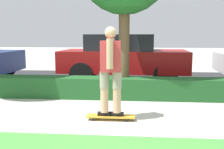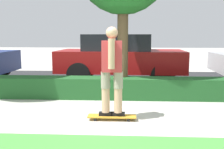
% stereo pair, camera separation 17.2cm
% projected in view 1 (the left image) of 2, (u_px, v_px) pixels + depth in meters
% --- Properties ---
extents(ground_plane, '(60.00, 60.00, 0.00)m').
position_uv_depth(ground_plane, '(108.00, 117.00, 5.19)').
color(ground_plane, '#BCB7AD').
extents(street_asphalt, '(18.47, 5.00, 0.01)m').
position_uv_depth(street_asphalt, '(120.00, 81.00, 9.33)').
color(street_asphalt, '#2D2D30').
rests_on(street_asphalt, ground_plane).
extents(hedge_row, '(18.47, 0.60, 0.53)m').
position_uv_depth(hedge_row, '(114.00, 88.00, 6.73)').
color(hedge_row, '#1E5123').
rests_on(hedge_row, ground_plane).
extents(skateboard, '(0.92, 0.24, 0.08)m').
position_uv_depth(skateboard, '(111.00, 116.00, 5.01)').
color(skateboard, gold).
rests_on(skateboard, ground_plane).
extents(skater_person, '(0.50, 0.43, 1.68)m').
position_uv_depth(skater_person, '(111.00, 69.00, 4.87)').
color(skater_person, black).
rests_on(skater_person, skateboard).
extents(parked_car_middle, '(4.34, 2.09, 1.64)m').
position_uv_depth(parked_car_middle, '(123.00, 57.00, 9.07)').
color(parked_car_middle, maroon).
rests_on(parked_car_middle, ground_plane).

